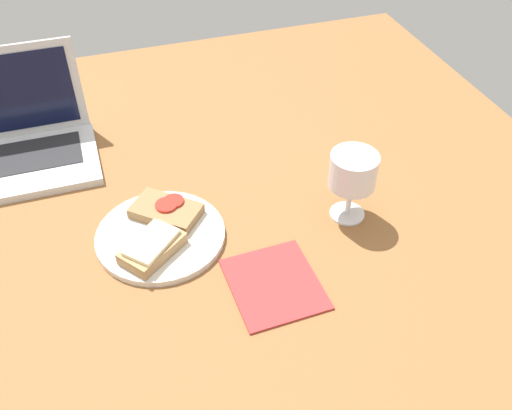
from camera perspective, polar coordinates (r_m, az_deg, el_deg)
wooden_table at (r=104.31cm, az=-3.35°, el=-1.71°), size 140.00×140.00×3.00cm
plate at (r=100.03cm, az=-9.52°, el=-3.03°), size 22.30×22.30×1.19cm
sandwich_with_cheese at (r=95.55cm, az=-10.33°, el=-4.16°), size 12.24×11.44×2.89cm
sandwich_with_tomato at (r=102.18cm, az=-8.95°, el=-0.52°), size 13.50×13.05×2.35cm
wine_glass at (r=98.56cm, az=9.66°, el=3.14°), size 8.30×8.30×13.24cm
laptop at (r=123.63cm, az=-23.73°, el=5.71°), size 33.67×22.52×20.53cm
napkin at (r=91.86cm, az=1.84°, el=-7.89°), size 14.33×16.00×0.40cm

